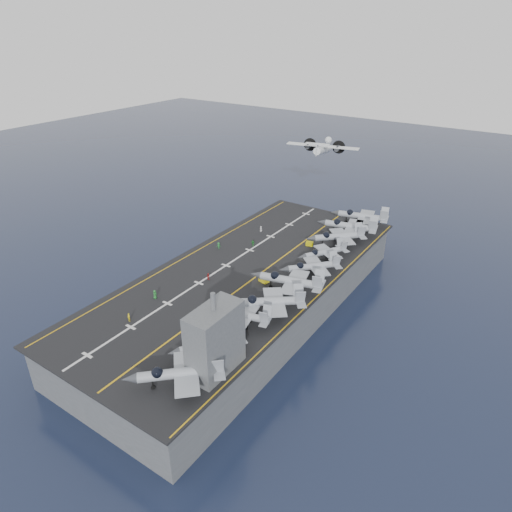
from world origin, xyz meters
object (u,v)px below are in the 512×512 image
Objects in this scene: island_superstructure at (215,333)px; tow_cart_a at (204,313)px; fighter_jet_0 at (180,372)px; transport_plane at (322,150)px.

island_superstructure is 17.42m from tow_cart_a.
transport_plane is at bearing 103.58° from fighter_jet_0.
tow_cart_a is (-9.62, 17.04, -2.19)m from fighter_jet_0.
island_superstructure is 8.12m from fighter_jet_0.
island_superstructure is 0.58× the size of transport_plane.
fighter_jet_0 is (-2.18, -6.25, -4.71)m from island_superstructure.
transport_plane reaches higher than island_superstructure.
fighter_jet_0 reaches higher than tow_cart_a.
island_superstructure is 6.43× the size of tow_cart_a.
fighter_jet_0 is at bearing -109.27° from island_superstructure.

